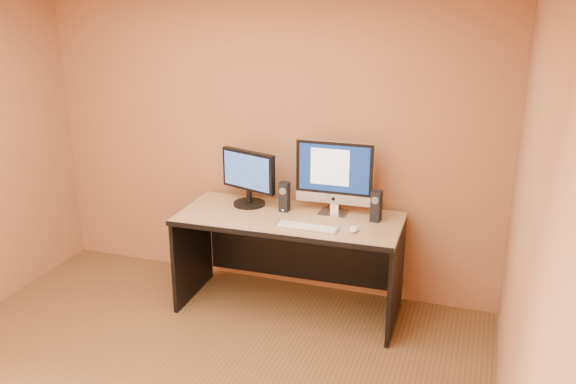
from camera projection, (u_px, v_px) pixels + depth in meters
name	position (u px, v px, depth m)	size (l,w,h in m)	color
walls	(139.00, 221.00, 3.36)	(4.00, 4.00, 2.60)	#A26741
desk	(289.00, 264.00, 4.92)	(1.76, 0.77, 0.81)	tan
imac	(334.00, 178.00, 4.76)	(0.63, 0.23, 0.60)	silver
second_monitor	(249.00, 178.00, 4.98)	(0.53, 0.26, 0.46)	black
speaker_left	(284.00, 197.00, 4.88)	(0.07, 0.08, 0.24)	black
speaker_right	(376.00, 206.00, 4.67)	(0.07, 0.08, 0.24)	black
keyboard	(307.00, 227.00, 4.56)	(0.47, 0.13, 0.02)	silver
mouse	(354.00, 229.00, 4.50)	(0.06, 0.11, 0.04)	white
cable_a	(342.00, 211.00, 4.90)	(0.01, 0.01, 0.24)	black
cable_b	(328.00, 207.00, 5.00)	(0.01, 0.01, 0.20)	black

